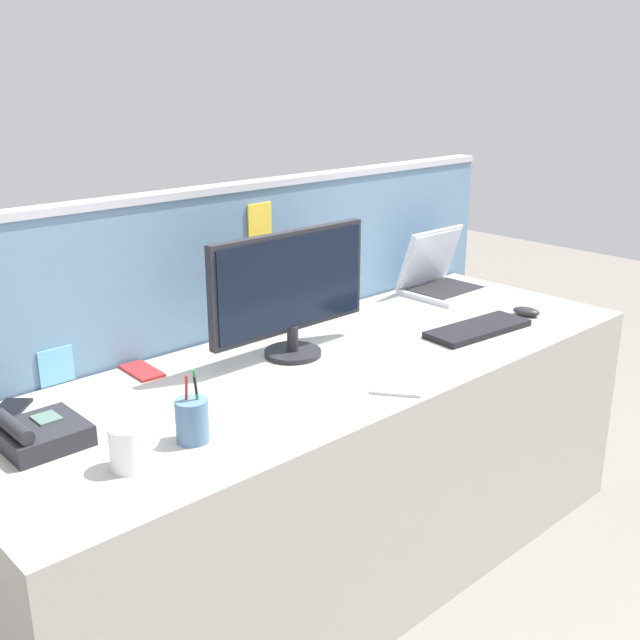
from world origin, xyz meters
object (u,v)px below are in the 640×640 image
(computer_mouse_right_hand, at_px, (526,311))
(cell_phone_red_case, at_px, (142,371))
(desktop_monitor, at_px, (290,288))
(cell_phone_black_slab, at_px, (9,410))
(laptop, at_px, (440,277))
(desk_phone, at_px, (40,434))
(coffee_mug, at_px, (129,447))
(cell_phone_silver_slab, at_px, (396,390))
(keyboard_main, at_px, (478,329))
(pen_cup, at_px, (192,420))

(computer_mouse_right_hand, distance_m, cell_phone_red_case, 1.40)
(desktop_monitor, xyz_separation_m, cell_phone_black_slab, (-0.82, 0.19, -0.22))
(laptop, relative_size, cell_phone_red_case, 2.03)
(desktop_monitor, relative_size, desk_phone, 3.14)
(cell_phone_black_slab, bearing_deg, laptop, 43.31)
(desktop_monitor, distance_m, cell_phone_red_case, 0.51)
(laptop, xyz_separation_m, computer_mouse_right_hand, (-0.01, -0.41, -0.05))
(cell_phone_red_case, distance_m, coffee_mug, 0.58)
(cell_phone_black_slab, height_order, cell_phone_silver_slab, same)
(desk_phone, bearing_deg, keyboard_main, -8.64)
(desk_phone, xyz_separation_m, pen_cup, (0.28, -0.23, 0.03))
(keyboard_main, relative_size, pen_cup, 2.14)
(pen_cup, xyz_separation_m, cell_phone_black_slab, (-0.26, 0.47, -0.05))
(coffee_mug, bearing_deg, cell_phone_silver_slab, -9.53)
(computer_mouse_right_hand, distance_m, pen_cup, 1.45)
(computer_mouse_right_hand, bearing_deg, laptop, 75.64)
(desktop_monitor, height_order, coffee_mug, desktop_monitor)
(desk_phone, xyz_separation_m, cell_phone_black_slab, (0.02, 0.24, -0.03))
(desktop_monitor, distance_m, pen_cup, 0.65)
(cell_phone_black_slab, bearing_deg, computer_mouse_right_hand, 29.84)
(cell_phone_red_case, bearing_deg, keyboard_main, -21.62)
(desk_phone, bearing_deg, desktop_monitor, 3.53)
(keyboard_main, xyz_separation_m, coffee_mug, (-1.35, -0.02, 0.04))
(pen_cup, height_order, cell_phone_silver_slab, pen_cup)
(keyboard_main, bearing_deg, coffee_mug, -173.72)
(cell_phone_silver_slab, bearing_deg, computer_mouse_right_hand, -26.66)
(cell_phone_red_case, bearing_deg, laptop, -0.19)
(laptop, xyz_separation_m, coffee_mug, (-1.64, -0.43, -0.01))
(desktop_monitor, bearing_deg, cell_phone_black_slab, 167.06)
(desktop_monitor, distance_m, cell_phone_silver_slab, 0.48)
(keyboard_main, distance_m, coffee_mug, 1.35)
(desk_phone, xyz_separation_m, coffee_mug, (0.10, -0.24, 0.02))
(computer_mouse_right_hand, relative_size, cell_phone_black_slab, 0.75)
(coffee_mug, bearing_deg, cell_phone_black_slab, 100.00)
(keyboard_main, xyz_separation_m, cell_phone_black_slab, (-1.44, 0.46, -0.01))
(desktop_monitor, xyz_separation_m, cell_phone_red_case, (-0.42, 0.19, -0.22))
(desk_phone, height_order, cell_phone_silver_slab, desk_phone)
(cell_phone_red_case, bearing_deg, desktop_monitor, -21.71)
(keyboard_main, height_order, cell_phone_red_case, keyboard_main)
(desk_phone, height_order, keyboard_main, desk_phone)
(laptop, distance_m, cell_phone_red_case, 1.33)
(desktop_monitor, xyz_separation_m, laptop, (0.91, 0.13, -0.16))
(cell_phone_black_slab, relative_size, cell_phone_silver_slab, 0.94)
(laptop, bearing_deg, cell_phone_black_slab, 178.03)
(computer_mouse_right_hand, distance_m, coffee_mug, 1.63)
(cell_phone_black_slab, distance_m, coffee_mug, 0.49)
(keyboard_main, height_order, coffee_mug, coffee_mug)
(cell_phone_black_slab, bearing_deg, keyboard_main, 27.45)
(cell_phone_black_slab, relative_size, coffee_mug, 1.08)
(computer_mouse_right_hand, height_order, cell_phone_red_case, computer_mouse_right_hand)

